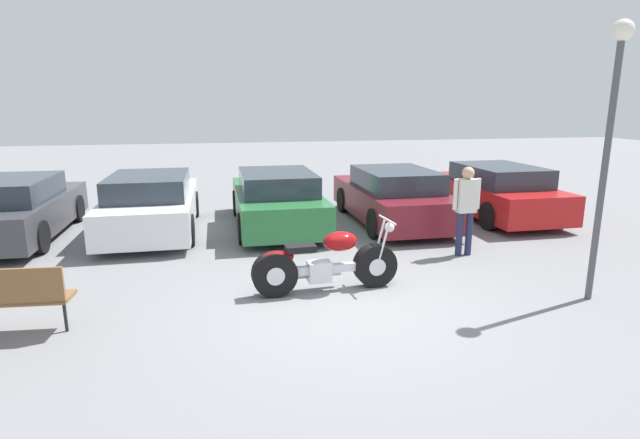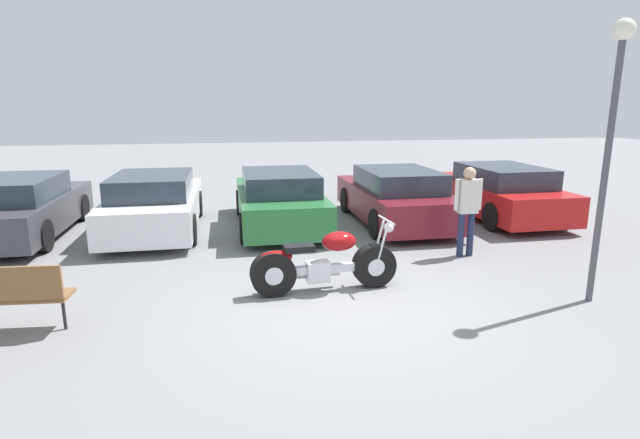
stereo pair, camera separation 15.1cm
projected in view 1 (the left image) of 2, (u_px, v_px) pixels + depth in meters
The scene contains 9 objects.
ground_plane at pixel (347, 304), 6.97m from camera, with size 60.00×60.00×0.00m, color slate.
motorcycle at pixel (325, 264), 7.37m from camera, with size 2.22×0.62×1.05m.
parked_car_dark_grey at pixel (15, 209), 10.24m from camera, with size 1.85×4.29×1.28m.
parked_car_white at pixel (152, 204), 10.75m from camera, with size 1.85×4.29×1.28m.
parked_car_green at pixel (276, 200), 11.22m from camera, with size 1.85×4.29×1.28m.
parked_car_maroon at pixel (392, 197), 11.61m from camera, with size 1.85×4.29×1.28m.
parked_car_red at pixel (494, 192), 12.30m from camera, with size 1.85×4.29×1.28m.
lamp_post at pixel (611, 117), 6.59m from camera, with size 0.28×0.28×3.78m.
person_standing at pixel (466, 204), 9.01m from camera, with size 0.52×0.22×1.64m.
Camera 1 is at (-1.70, -6.30, 2.74)m, focal length 28.00 mm.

